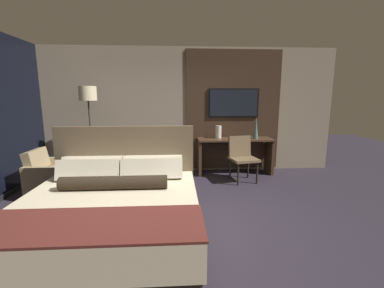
% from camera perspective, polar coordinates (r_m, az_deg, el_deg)
% --- Properties ---
extents(ground_plane, '(16.00, 16.00, 0.00)m').
position_cam_1_polar(ground_plane, '(3.72, -2.70, -16.95)').
color(ground_plane, '#28232D').
extents(wall_back_tv_panel, '(7.20, 0.09, 2.80)m').
position_cam_1_polar(wall_back_tv_panel, '(5.91, -1.63, 7.41)').
color(wall_back_tv_panel, gray).
rests_on(wall_back_tv_panel, ground_plane).
extents(bed, '(2.07, 2.09, 1.28)m').
position_cam_1_polar(bed, '(3.34, -17.26, -14.06)').
color(bed, '#33281E').
rests_on(bed, ground_plane).
extents(desk, '(1.66, 0.54, 0.80)m').
position_cam_1_polar(desk, '(5.87, 9.39, -1.29)').
color(desk, '#422D1E').
rests_on(desk, ground_plane).
extents(tv, '(1.15, 0.04, 0.65)m').
position_cam_1_polar(tv, '(5.97, 9.22, 9.00)').
color(tv, black).
extents(desk_chair, '(0.60, 0.59, 0.91)m').
position_cam_1_polar(desk_chair, '(5.37, 11.02, -2.24)').
color(desk_chair, brown).
rests_on(desk_chair, ground_plane).
extents(armchair_by_window, '(0.78, 0.79, 0.81)m').
position_cam_1_polar(armchair_by_window, '(5.23, -28.24, -6.74)').
color(armchair_by_window, '#998460').
rests_on(armchair_by_window, ground_plane).
extents(floor_lamp, '(0.34, 0.34, 1.92)m').
position_cam_1_polar(floor_lamp, '(5.57, -22.05, 8.75)').
color(floor_lamp, '#282623').
rests_on(floor_lamp, ground_plane).
extents(vase_tall, '(0.11, 0.11, 0.47)m').
position_cam_1_polar(vase_tall, '(5.87, 14.03, 3.47)').
color(vase_tall, '#4C706B').
rests_on(vase_tall, desk).
extents(vase_short, '(0.13, 0.13, 0.28)m').
position_cam_1_polar(vase_short, '(5.80, 5.88, 2.69)').
color(vase_short, silver).
rests_on(vase_short, desk).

